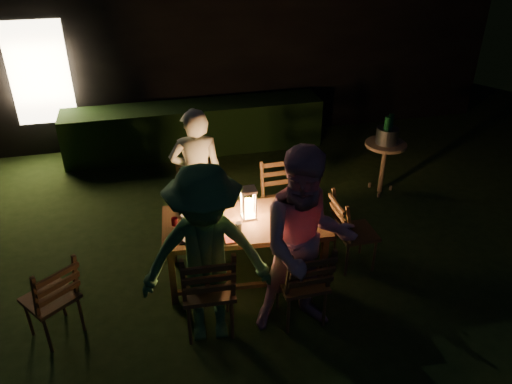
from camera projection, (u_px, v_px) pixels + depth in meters
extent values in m
plane|color=black|center=(290.00, 287.00, 5.41)|extent=(40.00, 40.00, 0.00)
cube|color=black|center=(200.00, 23.00, 9.85)|extent=(10.00, 4.00, 3.20)
cube|color=#FFE5B2|center=(39.00, 73.00, 7.71)|extent=(0.90, 0.06, 1.60)
cube|color=black|center=(195.00, 128.00, 8.27)|extent=(4.20, 0.70, 0.80)
cube|color=#4F2D1A|center=(245.00, 223.00, 5.25)|extent=(1.79, 1.00, 0.06)
cube|color=#4F2D1A|center=(173.00, 279.00, 5.03)|extent=(0.07, 0.07, 0.63)
cube|color=#4F2D1A|center=(172.00, 239.00, 5.63)|extent=(0.07, 0.07, 0.63)
cube|color=#4F2D1A|center=(323.00, 264.00, 5.24)|extent=(0.07, 0.07, 0.63)
cube|color=#4F2D1A|center=(307.00, 227.00, 5.84)|extent=(0.07, 0.07, 0.63)
cube|color=#4F2D1A|center=(208.00, 288.00, 4.64)|extent=(0.51, 0.49, 0.04)
cube|color=#4F2D1A|center=(208.00, 276.00, 4.31)|extent=(0.49, 0.19, 0.57)
cube|color=#4F2D1A|center=(302.00, 281.00, 4.78)|extent=(0.45, 0.43, 0.04)
cube|color=#4F2D1A|center=(310.00, 270.00, 4.48)|extent=(0.45, 0.15, 0.52)
cube|color=#4F2D1A|center=(199.00, 207.00, 5.94)|extent=(0.47, 0.45, 0.04)
cube|color=#4F2D1A|center=(196.00, 178.00, 5.97)|extent=(0.46, 0.17, 0.54)
cube|color=#4F2D1A|center=(281.00, 203.00, 6.09)|extent=(0.43, 0.41, 0.04)
cube|color=#4F2D1A|center=(277.00, 177.00, 6.11)|extent=(0.43, 0.15, 0.50)
cube|color=#4F2D1A|center=(356.00, 232.00, 5.54)|extent=(0.41, 0.42, 0.04)
cube|color=#4F2D1A|center=(343.00, 214.00, 5.37)|extent=(0.14, 0.42, 0.50)
cube|color=#4F2D1A|center=(50.00, 298.00, 4.61)|extent=(0.58, 0.58, 0.04)
cube|color=#4F2D1A|center=(55.00, 283.00, 4.37)|extent=(0.43, 0.37, 0.50)
imported|color=beige|center=(197.00, 177.00, 5.82)|extent=(0.65, 0.46, 1.68)
imported|color=#C98AA0|center=(306.00, 244.00, 4.48)|extent=(0.98, 0.79, 1.89)
imported|color=#346837|center=(206.00, 258.00, 4.38)|extent=(1.21, 0.77, 1.79)
cube|color=white|center=(249.00, 216.00, 5.28)|extent=(0.15, 0.15, 0.03)
cube|color=white|center=(248.00, 190.00, 5.12)|extent=(0.16, 0.16, 0.03)
cylinder|color=#FF9E3F|center=(249.00, 207.00, 5.22)|extent=(0.09, 0.09, 0.18)
cylinder|color=white|center=(191.00, 213.00, 5.35)|extent=(0.25, 0.25, 0.01)
cylinder|color=white|center=(193.00, 236.00, 4.97)|extent=(0.25, 0.25, 0.01)
cylinder|color=white|center=(282.00, 206.00, 5.48)|extent=(0.25, 0.25, 0.01)
cylinder|color=white|center=(291.00, 228.00, 5.10)|extent=(0.25, 0.25, 0.01)
cylinder|color=#0F471E|center=(220.00, 211.00, 5.13)|extent=(0.07, 0.07, 0.28)
cube|color=red|center=(234.00, 239.00, 4.94)|extent=(0.18, 0.14, 0.01)
cube|color=red|center=(302.00, 231.00, 5.05)|extent=(0.18, 0.14, 0.01)
cube|color=black|center=(186.00, 242.00, 4.89)|extent=(0.14, 0.07, 0.01)
cylinder|color=olive|center=(386.00, 144.00, 6.86)|extent=(0.57, 0.57, 0.04)
cylinder|color=olive|center=(382.00, 168.00, 7.05)|extent=(0.07, 0.07, 0.74)
cylinder|color=#A5A8AD|center=(387.00, 136.00, 6.80)|extent=(0.30, 0.30, 0.22)
cylinder|color=#0F471E|center=(386.00, 134.00, 6.73)|extent=(0.07, 0.07, 0.32)
cylinder|color=#0F471E|center=(390.00, 131.00, 6.82)|extent=(0.07, 0.07, 0.32)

